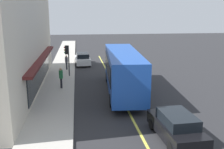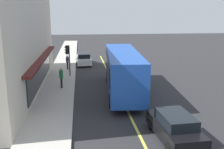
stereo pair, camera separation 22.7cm
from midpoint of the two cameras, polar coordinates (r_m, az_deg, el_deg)
The scene contains 9 objects.
ground at distance 23.53m, azimuth 0.60°, elevation -2.96°, with size 120.00×120.00×0.00m, color #28282B.
sidewalk at distance 23.36m, azimuth -12.15°, elevation -3.19°, with size 80.00×2.95×0.15m, color #B2ADA3.
lane_centre_stripe at distance 23.53m, azimuth 0.60°, elevation -2.95°, with size 36.00×0.16×0.01m, color #D8D14C.
bus at distance 21.77m, azimuth 2.06°, elevation 1.08°, with size 11.28×3.30×3.50m.
traffic_light at distance 27.30m, azimuth -10.07°, elevation 4.57°, with size 0.30×0.52×3.20m.
car_black at distance 14.42m, azimuth 13.40°, elevation -11.07°, with size 4.38×2.02×1.52m.
car_white at distance 34.13m, azimuth -6.66°, elevation 3.38°, with size 4.39×2.04×1.52m.
pedestrian_by_curb at distance 23.13m, azimuth -11.40°, elevation -0.29°, with size 0.34×0.34×1.83m.
pedestrian_waiting at distance 30.68m, azimuth -10.15°, elevation 2.92°, with size 0.34×0.34×1.68m.
Camera 1 is at (-22.33, 3.37, 6.62)m, focal length 41.73 mm.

